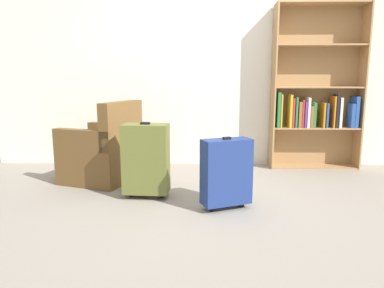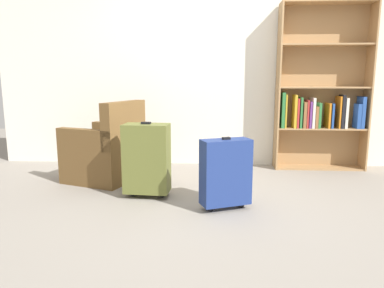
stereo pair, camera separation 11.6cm
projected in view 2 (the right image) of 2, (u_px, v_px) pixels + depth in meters
name	position (u px, v px, depth m)	size (l,w,h in m)	color
ground_plane	(210.00, 210.00, 3.14)	(10.02, 10.02, 0.00)	gray
back_wall	(212.00, 67.00, 4.67)	(5.72, 0.10, 2.60)	silver
bookshelf	(321.00, 95.00, 4.48)	(1.12, 0.27, 2.05)	#A87F51
armchair	(107.00, 153.00, 4.03)	(0.89, 0.89, 0.90)	brown
mug	(158.00, 176.00, 4.06)	(0.12, 0.08, 0.10)	#1959A5
suitcase_olive	(147.00, 158.00, 3.43)	(0.45, 0.28, 0.74)	brown
suitcase_navy_blue	(226.00, 172.00, 3.10)	(0.47, 0.34, 0.65)	navy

